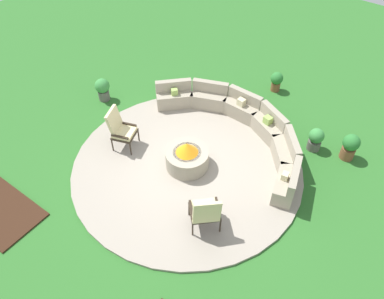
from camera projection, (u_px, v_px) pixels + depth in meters
The scene contains 11 objects.
ground_plane at pixel (187, 167), 9.54m from camera, with size 24.00×24.00×0.00m, color #2D6B28.
patio_circle at pixel (187, 166), 9.51m from camera, with size 5.66×5.66×0.06m, color #9E9384.
mulch_bed_left at pixel (1, 212), 8.56m from camera, with size 1.88×1.21×0.04m, color #382114.
fire_pit at pixel (187, 157), 9.28m from camera, with size 1.05×1.05×0.75m.
curved_stone_bench at pixel (242, 124), 10.11m from camera, with size 4.87×2.52×0.76m.
lounge_chair_front_left at pixel (120, 129), 9.59m from camera, with size 0.72×0.72×1.13m.
lounge_chair_front_right at pixel (205, 211), 7.87m from camera, with size 0.83×0.83×1.00m.
potted_plant_0 at pixel (103, 88), 11.18m from camera, with size 0.42×0.42×0.70m.
potted_plant_1 at pixel (350, 146), 9.49m from camera, with size 0.42×0.42×0.73m.
potted_plant_2 at pixel (316, 139), 9.75m from camera, with size 0.39×0.39×0.64m.
potted_plant_3 at pixel (277, 81), 11.53m from camera, with size 0.37×0.37×0.62m.
Camera 1 is at (3.88, -5.10, 7.07)m, focal length 35.94 mm.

